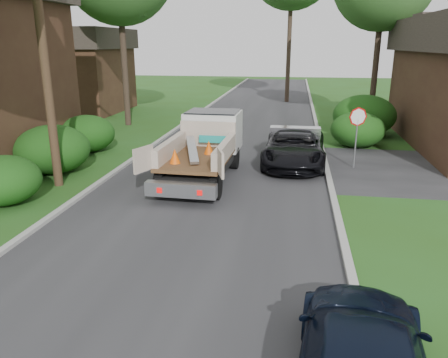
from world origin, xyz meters
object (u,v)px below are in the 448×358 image
(stop_sign, at_px, (357,125))
(flatbed_truck, at_px, (207,142))
(black_pickup, at_px, (294,147))
(utility_pole, at_px, (41,33))
(house_left_far, at_px, (73,69))

(stop_sign, relative_size, flatbed_truck, 0.41)
(flatbed_truck, xyz_separation_m, black_pickup, (3.33, 1.88, -0.50))
(utility_pole, relative_size, flatbed_truck, 1.65)
(black_pickup, bearing_deg, utility_pole, -151.11)
(utility_pole, bearing_deg, house_left_far, 115.23)
(stop_sign, height_order, utility_pole, utility_pole)
(utility_pole, xyz_separation_m, black_pickup, (8.27, 4.26, -4.43))
(utility_pole, height_order, black_pickup, utility_pole)
(utility_pole, relative_size, black_pickup, 1.88)
(house_left_far, relative_size, black_pickup, 1.42)
(utility_pole, bearing_deg, flatbed_truck, 25.75)
(stop_sign, distance_m, flatbed_truck, 5.99)
(house_left_far, distance_m, flatbed_truck, 19.63)
(stop_sign, distance_m, black_pickup, 2.64)
(utility_pole, height_order, flatbed_truck, utility_pole)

